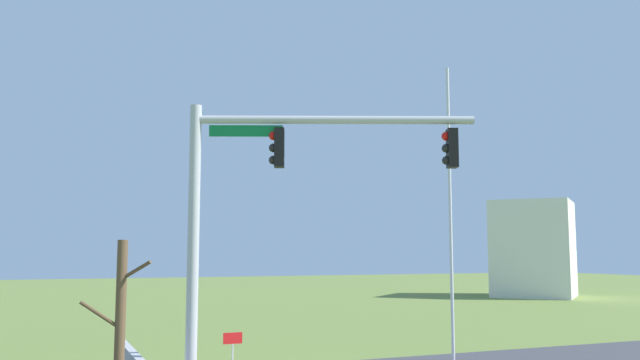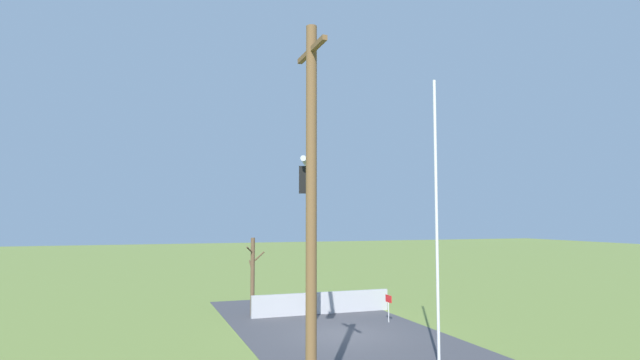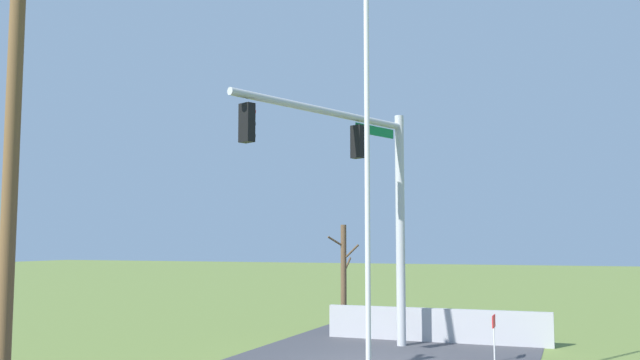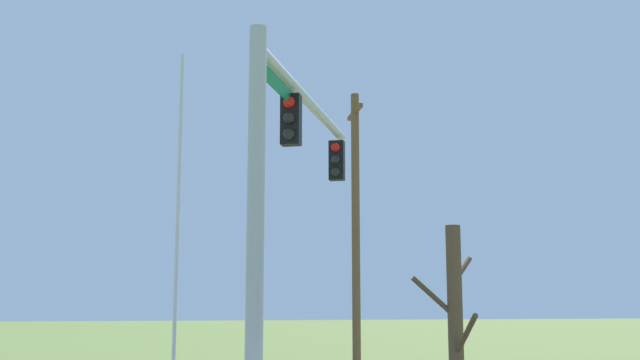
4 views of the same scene
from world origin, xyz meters
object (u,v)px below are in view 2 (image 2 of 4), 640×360
Objects in this scene: signal_mast at (312,213)px; open_sign at (389,302)px; bare_tree at (253,275)px; flagpole at (437,219)px; utility_pole at (311,212)px.

signal_mast reaches higher than open_sign.
bare_tree is at bearing 55.69° from open_sign.
flagpole reaches higher than bare_tree.
open_sign is at bearing -124.31° from bare_tree.
signal_mast is at bearing -152.59° from bare_tree.
flagpole is at bearing -59.56° from utility_pole.
open_sign is at bearing -35.74° from utility_pole.
utility_pole is 13.78m from bare_tree.
flagpole reaches higher than utility_pole.
flagpole is 1.00× the size of utility_pole.
flagpole reaches higher than signal_mast.
utility_pole is 2.49× the size of bare_tree.
utility_pole is 12.54m from open_sign.
utility_pole is (-3.19, 5.44, 0.17)m from flagpole.
signal_mast is 1.89× the size of bare_tree.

